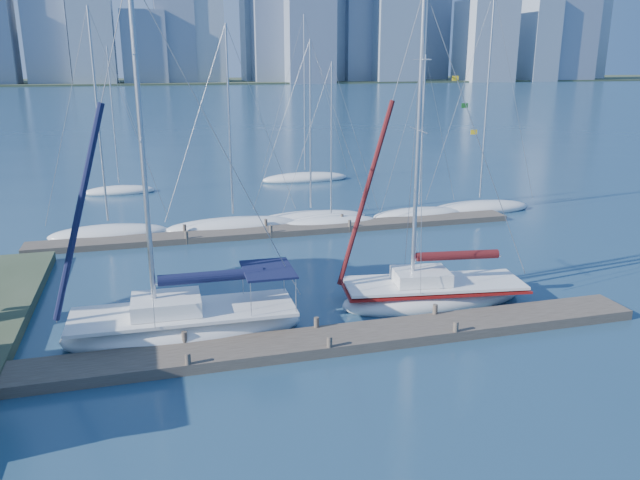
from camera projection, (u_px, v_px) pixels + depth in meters
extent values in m
plane|color=#17314A|center=(323.00, 346.00, 23.36)|extent=(700.00, 700.00, 0.00)
cube|color=#433C31|center=(323.00, 342.00, 23.31)|extent=(26.00, 2.00, 0.40)
cube|color=#433C31|center=(284.00, 231.00, 38.65)|extent=(30.00, 1.80, 0.36)
cube|color=#38472D|center=(155.00, 82.00, 319.87)|extent=(800.00, 100.00, 1.50)
ellipsoid|color=white|center=(185.00, 330.00, 24.16)|extent=(9.23, 3.20, 1.61)
cube|color=white|center=(184.00, 312.00, 23.95)|extent=(8.55, 2.94, 0.13)
cube|color=white|center=(166.00, 304.00, 23.70)|extent=(2.61, 2.01, 0.59)
cylinder|color=silver|center=(143.00, 155.00, 22.02)|extent=(0.19, 0.19, 12.09)
cylinder|color=silver|center=(211.00, 279.00, 23.87)|extent=(4.34, 0.20, 0.11)
cylinder|color=#0F1533|center=(211.00, 277.00, 23.84)|extent=(4.00, 0.51, 0.43)
cube|color=#0F1533|center=(268.00, 269.00, 24.33)|extent=(1.98, 2.59, 0.09)
ellipsoid|color=white|center=(433.00, 298.00, 27.51)|extent=(8.69, 3.86, 1.47)
cube|color=white|center=(434.00, 283.00, 27.32)|extent=(8.05, 3.56, 0.12)
cube|color=white|center=(421.00, 276.00, 27.15)|extent=(2.58, 2.09, 0.54)
cylinder|color=silver|center=(418.00, 145.00, 25.53)|extent=(0.18, 0.18, 12.01)
cylinder|color=silver|center=(457.00, 257.00, 27.14)|extent=(3.95, 0.64, 0.10)
cylinder|color=#450E13|center=(457.00, 255.00, 27.11)|extent=(3.68, 0.89, 0.39)
cube|color=maroon|center=(434.00, 287.00, 27.37)|extent=(8.24, 3.70, 0.10)
ellipsoid|color=white|center=(109.00, 234.00, 37.73)|extent=(7.12, 2.45, 1.16)
cylinder|color=silver|center=(98.00, 118.00, 35.82)|extent=(0.13, 0.13, 12.18)
ellipsoid|color=white|center=(234.00, 226.00, 39.49)|extent=(8.83, 3.77, 1.17)
cylinder|color=silver|center=(229.00, 122.00, 37.69)|extent=(0.13, 0.13, 11.36)
ellipsoid|color=white|center=(311.00, 219.00, 41.49)|extent=(7.92, 4.01, 1.06)
cylinder|color=silver|center=(310.00, 126.00, 39.80)|extent=(0.12, 0.12, 10.65)
ellipsoid|color=white|center=(331.00, 223.00, 40.37)|extent=(6.59, 2.93, 0.95)
cylinder|color=silver|center=(331.00, 140.00, 38.87)|extent=(0.10, 0.10, 9.41)
ellipsoid|color=white|center=(419.00, 215.00, 42.57)|extent=(6.89, 3.90, 1.01)
cylinder|color=silver|center=(422.00, 132.00, 41.02)|extent=(0.11, 0.11, 9.79)
ellipsoid|color=white|center=(479.00, 209.00, 44.29)|extent=(8.01, 3.63, 1.13)
cylinder|color=silver|center=(487.00, 98.00, 42.17)|extent=(0.12, 0.12, 13.73)
ellipsoid|color=white|center=(120.00, 191.00, 50.37)|extent=(5.64, 2.15, 0.94)
cylinder|color=silver|center=(113.00, 116.00, 48.73)|extent=(0.10, 0.10, 10.56)
ellipsoid|color=white|center=(305.00, 178.00, 55.67)|extent=(7.84, 2.59, 1.11)
cylinder|color=silver|center=(305.00, 94.00, 53.65)|extent=(0.12, 0.12, 13.05)
cube|color=#949FB2|center=(48.00, 39.00, 292.30)|extent=(13.72, 17.61, 40.82)
cube|color=#7D90A2|center=(93.00, 39.00, 275.32)|extent=(18.21, 19.81, 39.32)
cube|color=slate|center=(144.00, 48.00, 283.46)|extent=(19.50, 16.86, 32.29)
cube|color=#7D90A2|center=(258.00, 3.00, 308.40)|extent=(16.29, 17.46, 76.12)
cube|color=#949FB2|center=(340.00, 22.00, 311.77)|extent=(13.89, 17.11, 57.90)
cube|color=#7D90A2|center=(397.00, 23.00, 304.17)|extent=(23.66, 18.80, 56.54)
cube|color=slate|center=(429.00, 38.00, 341.48)|extent=(17.05, 17.52, 44.87)
cube|color=#949FB2|center=(485.00, 42.00, 318.21)|extent=(24.36, 23.94, 39.73)
cube|color=#7D90A2|center=(537.00, 41.00, 325.94)|extent=(14.79, 21.38, 40.71)
cube|color=slate|center=(569.00, 3.00, 328.48)|extent=(24.27, 23.60, 79.52)
cube|color=#949FB2|center=(587.00, 20.00, 355.36)|extent=(18.42, 17.08, 65.33)
cube|color=slate|center=(359.00, 5.00, 307.42)|extent=(16.83, 18.00, 73.65)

